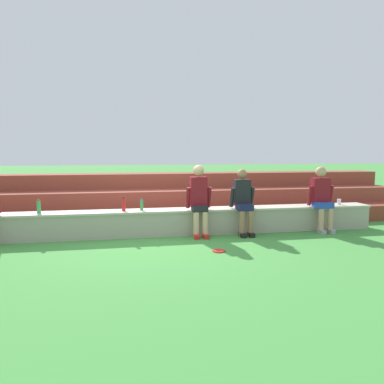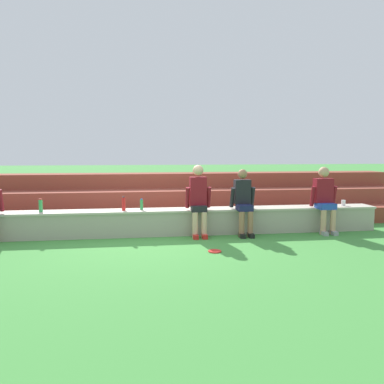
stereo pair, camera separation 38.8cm
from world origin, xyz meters
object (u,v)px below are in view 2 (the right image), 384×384
object	(u,v)px
person_right_of_center	(325,197)
water_bottle_mid_left	(142,205)
person_left_of_center	(198,198)
water_bottle_near_left	(41,206)
frisbee	(215,251)
water_bottle_near_right	(124,204)
plastic_cup_right_end	(343,203)
person_center	(243,201)

from	to	relation	value
person_right_of_center	water_bottle_mid_left	size ratio (longest dim) A/B	5.98
person_left_of_center	person_right_of_center	distance (m)	2.63
person_right_of_center	water_bottle_near_left	size ratio (longest dim) A/B	5.26
person_right_of_center	water_bottle_near_left	xyz separation A→B (m)	(-5.68, 0.25, -0.10)
person_right_of_center	frisbee	distance (m)	2.89
water_bottle_near_left	water_bottle_near_right	size ratio (longest dim) A/B	0.93
water_bottle_mid_left	plastic_cup_right_end	distance (m)	4.33
water_bottle_near_left	water_bottle_near_right	world-z (taller)	water_bottle_near_right
water_bottle_mid_left	frisbee	size ratio (longest dim) A/B	1.03
person_right_of_center	plastic_cup_right_end	bearing A→B (deg)	24.96
water_bottle_mid_left	plastic_cup_right_end	size ratio (longest dim) A/B	1.88
water_bottle_mid_left	person_center	bearing A→B (deg)	-6.47
person_left_of_center	water_bottle_near_right	distance (m)	1.49
person_left_of_center	water_bottle_near_left	bearing A→B (deg)	175.51
person_center	plastic_cup_right_end	distance (m)	2.31
person_right_of_center	water_bottle_near_left	distance (m)	5.69
water_bottle_mid_left	water_bottle_near_left	size ratio (longest dim) A/B	0.88
water_bottle_mid_left	water_bottle_near_left	distance (m)	1.93
person_center	water_bottle_near_right	bearing A→B (deg)	175.09
person_center	plastic_cup_right_end	size ratio (longest dim) A/B	10.92
water_bottle_mid_left	person_left_of_center	bearing A→B (deg)	-12.29
person_center	water_bottle_near_left	size ratio (longest dim) A/B	5.11
person_left_of_center	plastic_cup_right_end	xyz separation A→B (m)	(3.21, 0.26, -0.18)
person_right_of_center	water_bottle_mid_left	world-z (taller)	person_right_of_center
person_right_of_center	water_bottle_mid_left	xyz separation A→B (m)	(-3.75, 0.25, -0.11)
person_center	water_bottle_near_left	world-z (taller)	person_center
person_left_of_center	plastic_cup_right_end	distance (m)	3.23
person_center	person_left_of_center	bearing A→B (deg)	-179.21
plastic_cup_right_end	person_right_of_center	bearing A→B (deg)	-155.04
person_right_of_center	water_bottle_mid_left	distance (m)	3.76
frisbee	water_bottle_near_right	bearing A→B (deg)	138.29
person_center	water_bottle_near_right	size ratio (longest dim) A/B	4.73
plastic_cup_right_end	water_bottle_mid_left	bearing A→B (deg)	-179.81
person_right_of_center	person_left_of_center	bearing A→B (deg)	179.76
water_bottle_mid_left	plastic_cup_right_end	xyz separation A→B (m)	(4.33, 0.01, -0.05)
person_left_of_center	plastic_cup_right_end	bearing A→B (deg)	4.58
water_bottle_near_left	plastic_cup_right_end	xyz separation A→B (m)	(6.26, 0.02, -0.06)
water_bottle_near_left	water_bottle_mid_left	bearing A→B (deg)	0.12
water_bottle_mid_left	water_bottle_near_left	xyz separation A→B (m)	(-1.93, -0.00, 0.02)
frisbee	person_left_of_center	bearing A→B (deg)	94.78
water_bottle_mid_left	frisbee	xyz separation A→B (m)	(1.22, -1.42, -0.61)
frisbee	water_bottle_near_left	bearing A→B (deg)	155.74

